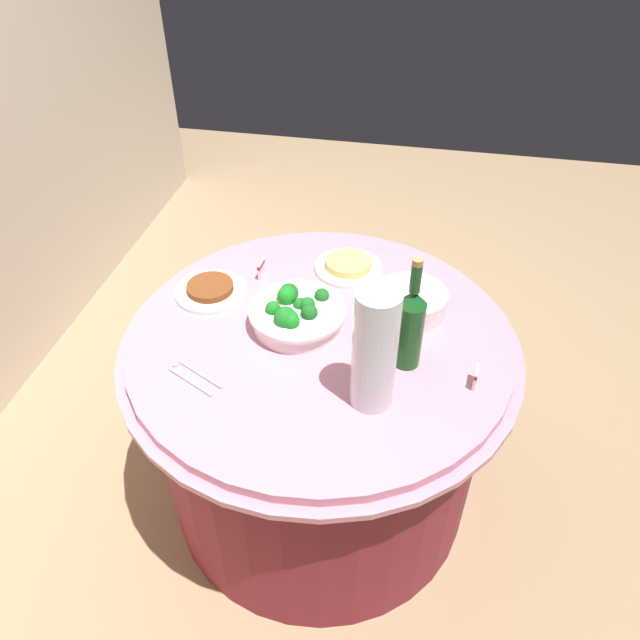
% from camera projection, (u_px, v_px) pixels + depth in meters
% --- Properties ---
extents(ground_plane, '(6.00, 6.00, 0.00)m').
position_uv_depth(ground_plane, '(320.00, 486.00, 2.22)').
color(ground_plane, '#9E7F5B').
extents(buffet_table, '(1.16, 1.16, 0.74)m').
position_uv_depth(buffet_table, '(320.00, 417.00, 1.98)').
color(buffet_table, maroon).
rests_on(buffet_table, ground_plane).
extents(broccoli_bowl, '(0.28, 0.28, 0.11)m').
position_uv_depth(broccoli_bowl, '(296.00, 314.00, 1.74)').
color(broccoli_bowl, white).
rests_on(broccoli_bowl, buffet_table).
extents(plate_stack, '(0.21, 0.21, 0.07)m').
position_uv_depth(plate_stack, '(411.00, 301.00, 1.80)').
color(plate_stack, white).
rests_on(plate_stack, buffet_table).
extents(wine_bottle, '(0.07, 0.07, 0.34)m').
position_uv_depth(wine_bottle, '(410.00, 326.00, 1.57)').
color(wine_bottle, '#144B1A').
rests_on(wine_bottle, buffet_table).
extents(decorative_fruit_vase, '(0.11, 0.11, 0.34)m').
position_uv_depth(decorative_fruit_vase, '(374.00, 355.00, 1.45)').
color(decorative_fruit_vase, silver).
rests_on(decorative_fruit_vase, buffet_table).
extents(serving_tongs, '(0.11, 0.16, 0.01)m').
position_uv_depth(serving_tongs, '(193.00, 377.00, 1.60)').
color(serving_tongs, silver).
rests_on(serving_tongs, buffet_table).
extents(food_plate_noodles, '(0.22, 0.22, 0.04)m').
position_uv_depth(food_plate_noodles, '(349.00, 266.00, 1.98)').
color(food_plate_noodles, white).
rests_on(food_plate_noodles, buffet_table).
extents(food_plate_stir_fry, '(0.22, 0.22, 0.03)m').
position_uv_depth(food_plate_stir_fry, '(210.00, 290.00, 1.88)').
color(food_plate_stir_fry, white).
rests_on(food_plate_stir_fry, buffet_table).
extents(label_placard_front, '(0.05, 0.01, 0.05)m').
position_uv_depth(label_placard_front, '(476.00, 376.00, 1.57)').
color(label_placard_front, white).
rests_on(label_placard_front, buffet_table).
extents(label_placard_mid, '(0.05, 0.01, 0.05)m').
position_uv_depth(label_placard_mid, '(261.00, 268.00, 1.94)').
color(label_placard_mid, white).
rests_on(label_placard_mid, buffet_table).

